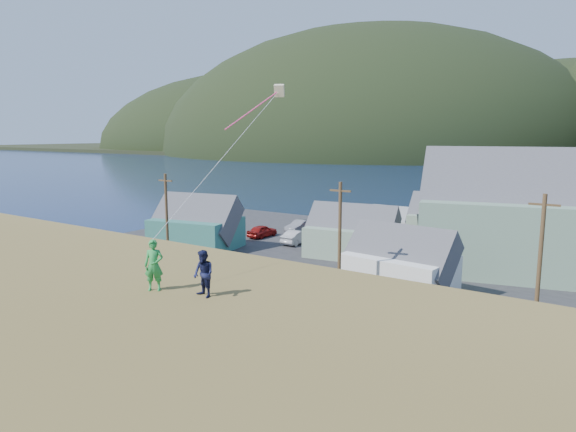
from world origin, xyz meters
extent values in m
plane|color=#0A1638|center=(0.00, 0.00, 0.00)|extent=(900.00, 900.00, 0.00)
cube|color=#4C3D19|center=(0.00, -2.00, 0.05)|extent=(110.00, 8.00, 0.10)
cube|color=#28282B|center=(0.00, 17.00, 0.06)|extent=(72.00, 36.00, 0.12)
cube|color=gray|center=(-6.00, 40.00, 0.45)|extent=(26.00, 14.00, 0.90)
ellipsoid|color=black|center=(-220.00, 280.00, 2.00)|extent=(240.00, 216.00, 108.00)
ellipsoid|color=black|center=(-120.00, 260.00, 2.00)|extent=(260.00, 234.00, 143.00)
ellipsoid|color=black|center=(-20.00, 300.00, 2.00)|extent=(200.00, 180.00, 100.00)
cube|color=#285E54|center=(-22.76, 10.01, 1.72)|extent=(9.54, 7.83, 3.19)
cube|color=#47474C|center=(-22.76, 10.01, 4.16)|extent=(9.98, 7.69, 6.14)
cube|color=gray|center=(-7.24, 15.82, 1.60)|extent=(9.00, 6.60, 2.97)
cube|color=#47474C|center=(-7.24, 15.82, 3.83)|extent=(9.47, 6.51, 5.41)
cube|color=white|center=(1.34, 6.97, 1.64)|extent=(8.12, 6.18, 3.04)
cube|color=#47474C|center=(1.34, 6.97, 3.92)|extent=(8.60, 6.14, 5.33)
cube|color=gray|center=(-0.81, 28.64, 1.63)|extent=(9.92, 6.47, 3.03)
cube|color=#47474C|center=(-0.81, 28.64, 4.00)|extent=(10.41, 6.48, 5.64)
cylinder|color=#47331E|center=(-17.98, 1.50, 4.47)|extent=(0.24, 0.24, 8.70)
cylinder|color=#47331E|center=(-0.93, 1.50, 4.56)|extent=(0.24, 0.24, 8.89)
cylinder|color=#47331E|center=(11.60, 1.50, 4.57)|extent=(0.24, 0.24, 8.91)
imported|color=maroon|center=(-13.68, 24.58, 0.80)|extent=(2.70, 5.10, 1.37)
imported|color=black|center=(-3.46, 16.68, 0.82)|extent=(2.10, 4.89, 1.40)
imported|color=#364E88|center=(4.30, 24.35, 0.91)|extent=(2.31, 4.97, 1.58)
imported|color=black|center=(-2.07, 22.67, 0.88)|extent=(2.04, 4.58, 1.53)
imported|color=silver|center=(-8.39, 17.83, 0.80)|extent=(2.84, 5.13, 1.36)
imported|color=silver|center=(-8.39, 25.31, 0.79)|extent=(2.09, 4.70, 1.34)
imported|color=navy|center=(-0.78, 18.98, 0.84)|extent=(2.23, 4.41, 1.44)
imported|color=maroon|center=(-20.34, 18.48, 0.85)|extent=(1.78, 4.28, 1.45)
imported|color=#ABAAAF|center=(-14.86, 17.80, 0.88)|extent=(1.74, 4.67, 1.53)
imported|color=slate|center=(-18.16, 23.42, 0.88)|extent=(2.00, 4.75, 1.53)
imported|color=green|center=(2.80, -18.23, 8.04)|extent=(0.74, 0.68, 1.69)
imported|color=#16193C|center=(4.60, -17.83, 7.94)|extent=(0.83, 0.71, 1.49)
cube|color=beige|center=(1.47, -9.18, 14.22)|extent=(0.59, 0.58, 0.60)
cylinder|color=#F64080|center=(0.87, -10.43, 13.32)|extent=(0.06, 0.06, 3.31)
cylinder|color=white|center=(2.14, -13.71, 11.56)|extent=(0.02, 0.02, 10.59)
camera|label=1|loc=(15.42, -29.20, 12.28)|focal=32.00mm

